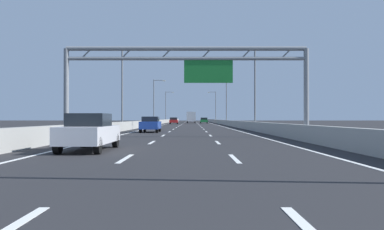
{
  "coord_description": "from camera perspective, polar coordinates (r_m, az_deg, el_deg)",
  "views": [
    {
      "loc": [
        0.4,
        -1.21,
        1.34
      ],
      "look_at": [
        0.59,
        50.48,
        1.72
      ],
      "focal_mm": 38.97,
      "sensor_mm": 36.0,
      "label": 1
    }
  ],
  "objects": [
    {
      "name": "lane_dash_left_6",
      "position": [
        58.77,
        -2.36,
        -1.72
      ],
      "size": [
        0.16,
        3.0,
        0.01
      ],
      "primitive_type": "cube",
      "color": "white",
      "rests_on": "ground_plane"
    },
    {
      "name": "lane_dash_left_16",
      "position": [
        148.73,
        -1.06,
        -0.93
      ],
      "size": [
        0.16,
        3.0,
        0.01
      ],
      "primitive_type": "cube",
      "color": "white",
      "rests_on": "ground_plane"
    },
    {
      "name": "lane_dash_right_7",
      "position": [
        67.74,
        0.97,
        -1.55
      ],
      "size": [
        0.16,
        3.0,
        0.01
      ],
      "primitive_type": "cube",
      "color": "white",
      "rests_on": "ground_plane"
    },
    {
      "name": "lane_dash_left_9",
      "position": [
        85.75,
        -1.68,
        -1.31
      ],
      "size": [
        0.16,
        3.0,
        0.01
      ],
      "primitive_type": "cube",
      "color": "white",
      "rests_on": "ground_plane"
    },
    {
      "name": "lane_dash_right_14",
      "position": [
        130.72,
        0.4,
        -1.0
      ],
      "size": [
        0.16,
        3.0,
        0.01
      ],
      "primitive_type": "cube",
      "color": "white",
      "rests_on": "ground_plane"
    },
    {
      "name": "barrier_right",
      "position": [
        111.4,
        3.13,
        -0.86
      ],
      "size": [
        0.45,
        220.0,
        0.95
      ],
      "color": "#9E9E99",
      "rests_on": "ground_plane"
    },
    {
      "name": "lane_dash_left_14",
      "position": [
        130.74,
        -1.18,
        -1.0
      ],
      "size": [
        0.16,
        3.0,
        0.01
      ],
      "primitive_type": "cube",
      "color": "white",
      "rests_on": "ground_plane"
    },
    {
      "name": "edge_line_right",
      "position": [
        89.35,
        2.9,
        -1.28
      ],
      "size": [
        0.16,
        176.0,
        0.01
      ],
      "primitive_type": "cube",
      "color": "white",
      "rests_on": "ground_plane"
    },
    {
      "name": "blue_car",
      "position": [
        39.58,
        -5.91,
        -1.25
      ],
      "size": [
        1.71,
        4.42,
        1.48
      ],
      "color": "#2347AD",
      "rests_on": "ground_plane"
    },
    {
      "name": "lane_dash_left_4",
      "position": [
        40.79,
        -3.31,
        -2.3
      ],
      "size": [
        0.16,
        3.0,
        0.01
      ],
      "primitive_type": "cube",
      "color": "white",
      "rests_on": "ground_plane"
    },
    {
      "name": "lane_dash_right_11",
      "position": [
        103.73,
        0.56,
        -1.16
      ],
      "size": [
        0.16,
        3.0,
        0.01
      ],
      "primitive_type": "cube",
      "color": "white",
      "rests_on": "ground_plane"
    },
    {
      "name": "lane_dash_right_1",
      "position": [
        13.85,
        5.62,
        -5.95
      ],
      "size": [
        0.16,
        3.0,
        0.01
      ],
      "primitive_type": "cube",
      "color": "white",
      "rests_on": "ground_plane"
    },
    {
      "name": "lane_dash_right_15",
      "position": [
        139.72,
        0.36,
        -0.97
      ],
      "size": [
        0.16,
        3.0,
        0.01
      ],
      "primitive_type": "cube",
      "color": "white",
      "rests_on": "ground_plane"
    },
    {
      "name": "lane_dash_right_16",
      "position": [
        148.72,
        0.33,
        -0.93
      ],
      "size": [
        0.16,
        3.0,
        0.01
      ],
      "primitive_type": "cube",
      "color": "white",
      "rests_on": "ground_plane"
    },
    {
      "name": "lane_dash_right_6",
      "position": [
        58.74,
        1.15,
        -1.72
      ],
      "size": [
        0.16,
        3.0,
        0.01
      ],
      "primitive_type": "cube",
      "color": "white",
      "rests_on": "ground_plane"
    },
    {
      "name": "lane_dash_left_8",
      "position": [
        76.75,
        -1.86,
        -1.42
      ],
      "size": [
        0.16,
        3.0,
        0.01
      ],
      "primitive_type": "cube",
      "color": "white",
      "rests_on": "ground_plane"
    },
    {
      "name": "lane_dash_right_2",
      "position": [
        22.79,
        3.32,
        -3.78
      ],
      "size": [
        0.16,
        3.0,
        0.01
      ],
      "primitive_type": "cube",
      "color": "white",
      "rests_on": "ground_plane"
    },
    {
      "name": "box_truck",
      "position": [
        112.93,
        -0.33,
        -0.26
      ],
      "size": [
        2.39,
        7.64,
        3.0
      ],
      "color": "#B21E19",
      "rests_on": "ground_plane"
    },
    {
      "name": "lane_dash_left_5",
      "position": [
        49.78,
        -2.75,
        -1.96
      ],
      "size": [
        0.16,
        3.0,
        0.01
      ],
      "primitive_type": "cube",
      "color": "white",
      "rests_on": "ground_plane"
    },
    {
      "name": "lane_dash_right_9",
      "position": [
        85.73,
        0.72,
        -1.31
      ],
      "size": [
        0.16,
        3.0,
        0.01
      ],
      "primitive_type": "cube",
      "color": "white",
      "rests_on": "ground_plane"
    },
    {
      "name": "lane_dash_left_17",
      "position": [
        157.73,
        -1.01,
        -0.9
      ],
      "size": [
        0.16,
        3.0,
        0.01
      ],
      "primitive_type": "cube",
      "color": "white",
      "rests_on": "ground_plane"
    },
    {
      "name": "lane_dash_left_11",
      "position": [
        103.74,
        -1.43,
        -1.16
      ],
      "size": [
        0.16,
        3.0,
        0.01
      ],
      "primitive_type": "cube",
      "color": "white",
      "rests_on": "ground_plane"
    },
    {
      "name": "lane_dash_left_3",
      "position": [
        31.81,
        -4.18,
        -2.82
      ],
      "size": [
        0.16,
        3.0,
        0.01
      ],
      "primitive_type": "cube",
      "color": "white",
      "rests_on": "ground_plane"
    },
    {
      "name": "ground_plane",
      "position": [
        101.22,
        -0.44,
        -1.18
      ],
      "size": [
        260.0,
        260.0,
        0.0
      ],
      "primitive_type": "plane",
      "color": "#262628"
    },
    {
      "name": "streetlamp_right_distant",
      "position": [
        128.34,
        2.94,
        1.39
      ],
      "size": [
        2.58,
        0.28,
        9.5
      ],
      "color": "slate",
      "rests_on": "ground_plane"
    },
    {
      "name": "red_car",
      "position": [
        93.6,
        -2.73,
        -0.78
      ],
      "size": [
        1.82,
        4.25,
        1.48
      ],
      "color": "red",
      "rests_on": "ground_plane"
    },
    {
      "name": "streetlamp_right_far",
      "position": [
        88.51,
        4.37,
        2.21
      ],
      "size": [
        2.58,
        0.28,
        9.5
      ],
      "color": "slate",
      "rests_on": "ground_plane"
    },
    {
      "name": "lane_dash_left_2",
      "position": [
        22.86,
        -5.75,
        -3.77
      ],
      "size": [
        0.16,
        3.0,
        0.01
      ],
      "primitive_type": "cube",
      "color": "white",
      "rests_on": "ground_plane"
    },
    {
      "name": "lane_dash_left_10",
      "position": [
        94.74,
        -1.55,
        -1.23
      ],
      "size": [
        0.16,
        3.0,
        0.01
      ],
      "primitive_type": "cube",
      "color": "white",
      "rests_on": "ground_plane"
    },
    {
      "name": "lane_dash_right_10",
      "position": [
        94.73,
        0.63,
        -1.23
      ],
      "size": [
        0.16,
        3.0,
        0.01
      ],
      "primitive_type": "cube",
      "color": "white",
      "rests_on": "ground_plane"
    },
    {
      "name": "green_car",
      "position": [
        105.52,
        1.43,
        -0.75
      ],
      "size": [
        1.88,
        4.23,
        1.46
      ],
      "color": "#1E7A38",
      "rests_on": "ground_plane"
    },
    {
      "name": "streetlamp_right_mid",
      "position": [
        48.87,
        8.12,
        4.35
      ],
      "size": [
        2.58,
        0.28,
        9.5
      ],
      "color": "slate",
      "rests_on": "ground_plane"
    },
    {
      "name": "barrier_left",
      "position": [
        111.45,
        -3.97,
        -0.86
      ],
      "size": [
        0.45,
        220.0,
        0.95
      ],
      "color": "#9E9E99",
      "rests_on": "ground_plane"
    },
    {
      "name": "streetlamp_left_distant",
      "position": [
        128.38,
        -3.73,
        1.39
      ],
      "size": [
        2.58,
        0.28,
        9.5
      ],
      "color": "slate",
      "rests_on": "ground_plane"
    },
    {
      "name": "lane_dash_left_12",
      "position": [
        112.74,
        -1.33,
        -1.1
      ],
      "size": [
        0.16,
        3.0,
        0.01
      ],
      "primitive_type": "cube",
      "color": "white",
      "rests_on": "ground_plane"
    },
    {
      "name": "edge_line_left",
      "position": [
        89.4,
        -3.84,
        -1.27
      ],
      "size": [
        0.16,
        176.0,
        0.01
      ],
      "primitive_type": "cube",
      "color": "white",
      "rests_on": "ground_plane"
    },
    {
      "name": "lane_dash_left_13",
      "position": [
        121.74,
        -1.25,
        -1.05
      ],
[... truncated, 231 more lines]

